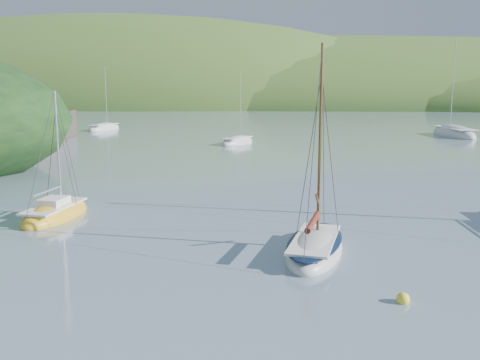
# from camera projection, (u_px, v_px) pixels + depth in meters

# --- Properties ---
(ground) EXTENTS (700.00, 700.00, 0.00)m
(ground) POSITION_uv_depth(u_px,v_px,m) (269.00, 308.00, 16.97)
(ground) COLOR gray
(ground) RESTS_ON ground
(shoreline_hills) EXTENTS (690.00, 135.00, 56.00)m
(shoreline_hills) POSITION_uv_depth(u_px,v_px,m) (258.00, 102.00, 186.74)
(shoreline_hills) COLOR #325F24
(shoreline_hills) RESTS_ON ground
(daysailer_white) EXTENTS (3.33, 6.33, 9.25)m
(daysailer_white) POSITION_uv_depth(u_px,v_px,m) (315.00, 248.00, 22.33)
(daysailer_white) COLOR silver
(daysailer_white) RESTS_ON ground
(sailboat_yellow) EXTENTS (2.76, 5.67, 7.25)m
(sailboat_yellow) POSITION_uv_depth(u_px,v_px,m) (55.00, 214.00, 28.20)
(sailboat_yellow) COLOR gold
(sailboat_yellow) RESTS_ON ground
(distant_sloop_a) EXTENTS (4.51, 6.46, 8.74)m
(distant_sloop_a) POSITION_uv_depth(u_px,v_px,m) (237.00, 142.00, 61.78)
(distant_sloop_a) COLOR silver
(distant_sloop_a) RESTS_ON ground
(distant_sloop_b) EXTENTS (5.03, 10.21, 13.94)m
(distant_sloop_b) POSITION_uv_depth(u_px,v_px,m) (454.00, 135.00, 70.37)
(distant_sloop_b) COLOR silver
(distant_sloop_b) RESTS_ON ground
(distant_sloop_c) EXTENTS (4.21, 7.43, 10.03)m
(distant_sloop_c) POSITION_uv_depth(u_px,v_px,m) (104.00, 129.00, 79.51)
(distant_sloop_c) COLOR silver
(distant_sloop_c) RESTS_ON ground
(mooring_buoys) EXTENTS (24.52, 11.52, 0.44)m
(mooring_buoys) POSITION_uv_depth(u_px,v_px,m) (299.00, 240.00, 23.87)
(mooring_buoys) COLOR yellow
(mooring_buoys) RESTS_ON ground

